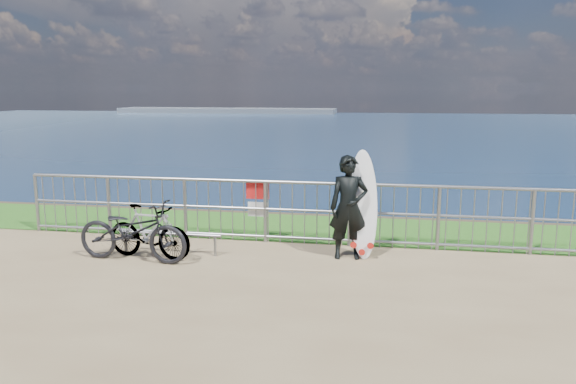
% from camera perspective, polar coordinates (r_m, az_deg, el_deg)
% --- Properties ---
extents(grass_strip, '(120.00, 120.00, 0.00)m').
position_cam_1_polar(grass_strip, '(11.11, 1.45, -3.64)').
color(grass_strip, '#26611A').
rests_on(grass_strip, ground).
extents(seascape, '(260.00, 260.00, 5.00)m').
position_cam_1_polar(seascape, '(162.07, -6.16, 8.02)').
color(seascape, brown).
rests_on(seascape, ground).
extents(railing, '(10.06, 0.10, 1.13)m').
position_cam_1_polar(railing, '(9.92, 0.55, -1.98)').
color(railing, gray).
rests_on(railing, ground).
extents(surfer, '(0.67, 0.49, 1.68)m').
position_cam_1_polar(surfer, '(9.05, 6.18, -1.57)').
color(surfer, black).
rests_on(surfer, ground).
extents(surfboard, '(0.55, 0.51, 1.76)m').
position_cam_1_polar(surfboard, '(9.14, 7.66, -1.66)').
color(surfboard, silver).
rests_on(surfboard, ground).
extents(bicycle_near, '(1.91, 0.79, 0.98)m').
position_cam_1_polar(bicycle_near, '(9.25, -15.53, -3.86)').
color(bicycle_near, black).
rests_on(bicycle_near, ground).
extents(bicycle_far, '(1.52, 0.61, 0.89)m').
position_cam_1_polar(bicycle_far, '(9.34, -13.94, -3.94)').
color(bicycle_far, black).
rests_on(bicycle_far, ground).
extents(bike_rack, '(1.77, 0.05, 0.37)m').
position_cam_1_polar(bike_rack, '(9.55, -11.94, -4.40)').
color(bike_rack, gray).
rests_on(bike_rack, ground).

